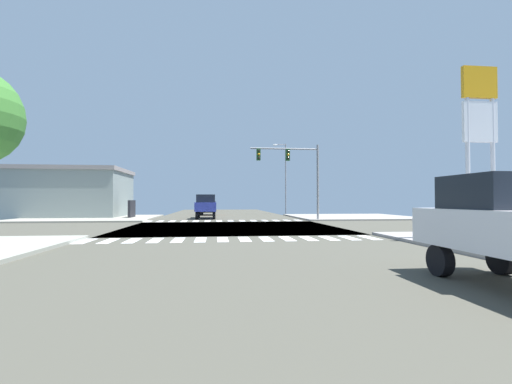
# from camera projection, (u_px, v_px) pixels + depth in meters

# --- Properties ---
(ground) EXTENTS (90.00, 90.00, 0.05)m
(ground) POSITION_uv_depth(u_px,v_px,m) (232.00, 228.00, 23.40)
(ground) COLOR #454339
(sidewalk_corner_ne) EXTENTS (12.00, 12.00, 0.14)m
(sidewalk_corner_ne) POSITION_uv_depth(u_px,v_px,m) (351.00, 217.00, 36.81)
(sidewalk_corner_ne) COLOR gray
(sidewalk_corner_ne) RESTS_ON ground
(sidewalk_corner_nw) EXTENTS (12.00, 12.00, 0.14)m
(sidewalk_corner_nw) POSITION_uv_depth(u_px,v_px,m) (91.00, 218.00, 33.82)
(sidewalk_corner_nw) COLOR gray
(sidewalk_corner_nw) RESTS_ON ground
(crosswalk_near) EXTENTS (13.50, 2.00, 0.01)m
(crosswalk_near) POSITION_uv_depth(u_px,v_px,m) (234.00, 239.00, 16.12)
(crosswalk_near) COLOR white
(crosswalk_near) RESTS_ON ground
(crosswalk_far) EXTENTS (13.50, 2.00, 0.01)m
(crosswalk_far) POSITION_uv_depth(u_px,v_px,m) (225.00, 221.00, 30.62)
(crosswalk_far) COLOR white
(crosswalk_far) RESTS_ON ground
(traffic_signal_mast) EXTENTS (6.13, 0.55, 6.73)m
(traffic_signal_mast) POSITION_uv_depth(u_px,v_px,m) (292.00, 164.00, 30.96)
(traffic_signal_mast) COLOR gray
(traffic_signal_mast) RESTS_ON ground
(gas_station_sign) EXTENTS (1.60, 0.20, 7.69)m
(gas_station_sign) POSITION_uv_depth(u_px,v_px,m) (480.00, 121.00, 15.47)
(gas_station_sign) COLOR silver
(gas_station_sign) RESTS_ON ground
(street_lamp) EXTENTS (1.78, 0.32, 9.20)m
(street_lamp) POSITION_uv_depth(u_px,v_px,m) (284.00, 173.00, 46.04)
(street_lamp) COLOR gray
(street_lamp) RESTS_ON ground
(bank_building) EXTENTS (15.66, 8.67, 5.11)m
(bank_building) POSITION_uv_depth(u_px,v_px,m) (55.00, 193.00, 36.57)
(bank_building) COLOR gray
(bank_building) RESTS_ON ground
(sedan_nearside_1) EXTENTS (1.80, 4.30, 1.88)m
(sedan_nearside_1) POSITION_uv_depth(u_px,v_px,m) (209.00, 205.00, 53.17)
(sedan_nearside_1) COLOR black
(sedan_nearside_1) RESTS_ON ground
(pickup_farside_1) EXTENTS (2.00, 5.10, 2.35)m
(pickup_farside_1) POSITION_uv_depth(u_px,v_px,m) (206.00, 205.00, 34.61)
(pickup_farside_1) COLOR black
(pickup_farside_1) RESTS_ON ground
(sedan_crossing_2) EXTENTS (1.80, 4.30, 1.88)m
(sedan_crossing_2) POSITION_uv_depth(u_px,v_px,m) (208.00, 206.00, 42.94)
(sedan_crossing_2) COLOR black
(sedan_crossing_2) RESTS_ON ground
(pickup_leading_2) EXTENTS (5.10, 2.00, 2.35)m
(pickup_leading_2) POSITION_uv_depth(u_px,v_px,m) (497.00, 208.00, 21.83)
(pickup_leading_2) COLOR black
(pickup_leading_2) RESTS_ON ground
(suv_trailing_2) EXTENTS (1.96, 4.60, 2.34)m
(suv_trailing_2) POSITION_uv_depth(u_px,v_px,m) (210.00, 203.00, 60.83)
(suv_trailing_2) COLOR black
(suv_trailing_2) RESTS_ON ground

